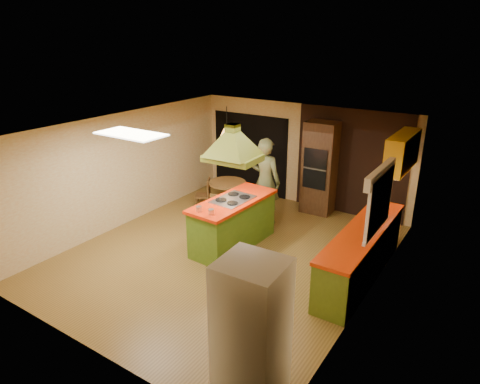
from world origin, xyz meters
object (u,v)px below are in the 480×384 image
Objects in this scene: refrigerator at (251,331)px; dining_table at (228,190)px; man at (265,181)px; canister_large at (374,210)px; wall_oven at (320,168)px; kitchen_island at (233,222)px.

refrigerator is 1.98× the size of dining_table.
man is 1.30m from dining_table.
dining_table is 3.81m from canister_large.
man is at bearing 170.44° from canister_large.
refrigerator reaches higher than dining_table.
wall_oven is at bearing 27.99° from dining_table.
dining_table is at bearing -9.13° from man.
dining_table is at bearing 131.23° from kitchen_island.
man is at bearing -123.84° from wall_oven.
wall_oven reaches higher than refrigerator.
canister_large is at bearing 23.56° from kitchen_island.
refrigerator is 5.84m from wall_oven.
refrigerator is at bearing -49.51° from kitchen_island.
man is 0.90× the size of wall_oven.
dining_table is at bearing 170.33° from canister_large.
kitchen_island is 2.28× the size of dining_table.
man is 2.58m from canister_large.
dining_table is 4.11× the size of canister_large.
refrigerator reaches higher than canister_large.
refrigerator is 3.96m from canister_large.
wall_oven is 2.28m from dining_table.
wall_oven is 10.02× the size of canister_large.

